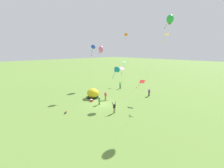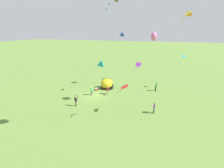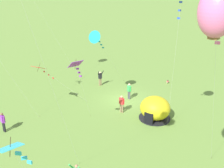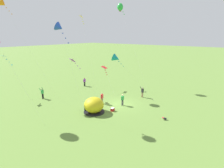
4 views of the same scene
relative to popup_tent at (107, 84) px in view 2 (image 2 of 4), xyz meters
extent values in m
plane|color=olive|center=(4.48, -1.22, -1.00)|extent=(300.00, 300.00, 0.00)
ellipsoid|color=gold|center=(0.00, -0.01, 0.05)|extent=(2.70, 2.60, 2.10)
cylinder|color=black|center=(0.00, -0.01, -0.95)|extent=(2.81, 2.81, 0.10)
cube|color=black|center=(-0.21, 1.25, -0.45)|extent=(0.81, 0.25, 1.10)
cube|color=red|center=(1.82, -1.76, -0.81)|extent=(0.54, 0.39, 0.38)
cube|color=white|center=(1.82, -1.76, -0.59)|extent=(0.55, 0.39, 0.06)
cylinder|color=black|center=(3.73, -8.47, -0.83)|extent=(0.34, 0.39, 0.22)
sphere|color=beige|center=(3.61, -8.24, -0.80)|extent=(0.19, 0.19, 0.19)
cylinder|color=#D83F3F|center=(3.61, -8.24, -0.71)|extent=(0.24, 0.24, 0.06)
cylinder|color=beige|center=(3.59, -8.41, -0.91)|extent=(0.07, 0.07, 0.17)
cylinder|color=beige|center=(3.76, -8.31, -0.91)|extent=(0.07, 0.07, 0.17)
cylinder|color=navy|center=(3.72, -8.61, -0.93)|extent=(0.09, 0.09, 0.13)
cylinder|color=navy|center=(3.86, -8.53, -0.93)|extent=(0.09, 0.09, 0.13)
cylinder|color=#4C4C51|center=(4.20, -1.69, -0.56)|extent=(0.15, 0.15, 0.88)
cylinder|color=#4C4C51|center=(4.40, -1.73, -0.56)|extent=(0.15, 0.15, 0.88)
cube|color=green|center=(4.30, -1.71, 0.18)|extent=(0.42, 0.31, 0.60)
sphere|color=tan|center=(4.30, -1.71, 0.61)|extent=(0.22, 0.22, 0.22)
cylinder|color=green|center=(4.06, -1.66, 0.18)|extent=(0.09, 0.09, 0.58)
cylinder|color=green|center=(4.55, -1.75, 0.18)|extent=(0.09, 0.09, 0.58)
cylinder|color=black|center=(-1.45, 10.18, -0.56)|extent=(0.15, 0.15, 0.88)
cylinder|color=black|center=(-1.26, 10.25, -0.56)|extent=(0.15, 0.15, 0.88)
cube|color=green|center=(-1.35, 10.22, 0.18)|extent=(0.44, 0.36, 0.60)
sphere|color=#9E7051|center=(-1.35, 10.22, 0.61)|extent=(0.22, 0.22, 0.22)
cylinder|color=green|center=(-1.66, 10.26, 0.65)|extent=(0.27, 0.37, 0.50)
cylinder|color=green|center=(-1.16, 10.45, 0.65)|extent=(0.16, 0.39, 0.50)
cylinder|color=#8C7251|center=(9.15, -2.47, -0.56)|extent=(0.15, 0.15, 0.88)
cylinder|color=#8C7251|center=(9.21, -2.28, -0.56)|extent=(0.15, 0.15, 0.88)
cube|color=black|center=(9.18, -2.37, 0.18)|extent=(0.35, 0.44, 0.60)
sphere|color=beige|center=(9.18, -2.37, 0.61)|extent=(0.22, 0.22, 0.22)
cylinder|color=black|center=(8.96, -2.58, 0.65)|extent=(0.39, 0.15, 0.50)
cylinder|color=black|center=(9.12, -2.08, 0.65)|extent=(0.38, 0.25, 0.50)
cylinder|color=black|center=(8.00, 10.10, -0.56)|extent=(0.15, 0.15, 0.88)
cylinder|color=black|center=(7.80, 10.11, -0.56)|extent=(0.15, 0.15, 0.88)
cube|color=purple|center=(7.90, 10.10, 0.18)|extent=(0.39, 0.25, 0.60)
sphere|color=brown|center=(7.90, 10.10, 0.61)|extent=(0.22, 0.22, 0.22)
cylinder|color=purple|center=(8.15, 10.09, 0.18)|extent=(0.09, 0.09, 0.58)
cylinder|color=purple|center=(7.65, 10.11, 0.18)|extent=(0.09, 0.09, 0.58)
cylinder|color=#8C7251|center=(3.04, 1.12, -0.56)|extent=(0.15, 0.15, 0.88)
cylinder|color=#8C7251|center=(2.84, 1.09, -0.56)|extent=(0.15, 0.15, 0.88)
cube|color=red|center=(2.94, 1.11, 0.18)|extent=(0.41, 0.29, 0.60)
sphere|color=tan|center=(2.94, 1.11, 0.61)|extent=(0.22, 0.22, 0.22)
cylinder|color=red|center=(3.19, 1.14, 0.18)|extent=(0.09, 0.09, 0.58)
cylinder|color=red|center=(2.69, 1.07, 0.18)|extent=(0.09, 0.09, 0.58)
cylinder|color=silver|center=(7.94, 3.69, 1.12)|extent=(2.01, 4.00, 4.23)
cylinder|color=brown|center=(6.94, 1.69, -0.97)|extent=(0.03, 0.03, 0.06)
cube|color=red|center=(8.94, 5.68, 3.23)|extent=(1.28, 1.23, 0.44)
cylinder|color=#332314|center=(8.94, 5.68, 3.24)|extent=(0.18, 0.33, 0.79)
cube|color=red|center=(8.75, 5.29, 2.79)|extent=(0.21, 0.10, 0.12)
cube|color=red|center=(8.58, 4.95, 2.42)|extent=(0.21, 0.13, 0.12)
cube|color=red|center=(8.41, 4.62, 2.05)|extent=(0.21, 0.10, 0.12)
cylinder|color=silver|center=(-3.41, 13.80, 2.47)|extent=(1.97, 2.56, 6.93)
cylinder|color=brown|center=(-2.43, 12.52, -0.97)|extent=(0.03, 0.03, 0.06)
cube|color=#33B7D1|center=(-4.39, 15.07, 5.93)|extent=(0.72, 0.76, 0.28)
cylinder|color=#332314|center=(-4.39, 15.07, 5.94)|extent=(0.16, 0.21, 0.56)
cube|color=#33B7D1|center=(-4.14, 14.74, 5.40)|extent=(0.20, 0.16, 0.12)
cube|color=#33B7D1|center=(-3.93, 14.47, 4.95)|extent=(0.16, 0.20, 0.12)
cube|color=#33B7D1|center=(-3.72, 14.19, 4.50)|extent=(0.21, 0.13, 0.12)
cylinder|color=silver|center=(-6.85, 5.40, 4.31)|extent=(1.50, 6.68, 10.61)
cylinder|color=brown|center=(-6.11, 2.06, -0.97)|extent=(0.03, 0.03, 0.06)
ellipsoid|color=pink|center=(-7.60, 8.74, 9.61)|extent=(1.33, 1.33, 1.82)
cube|color=brown|center=(-7.60, 8.74, 8.78)|extent=(0.33, 0.33, 0.24)
cube|color=pink|center=(-7.51, 8.32, 9.13)|extent=(0.21, 0.09, 0.12)
cube|color=pink|center=(-7.43, 7.96, 8.72)|extent=(0.20, 0.15, 0.12)
cube|color=pink|center=(-7.35, 7.61, 8.30)|extent=(0.21, 0.11, 0.12)
cylinder|color=silver|center=(3.51, 5.15, 2.10)|extent=(2.22, 3.26, 6.19)
cylinder|color=brown|center=(4.62, 3.53, -0.97)|extent=(0.03, 0.03, 0.06)
cube|color=purple|center=(2.41, 6.78, 5.19)|extent=(0.89, 1.04, 0.58)
cylinder|color=#332314|center=(2.41, 6.78, 5.20)|extent=(0.29, 0.41, 0.61)
cube|color=purple|center=(2.65, 6.42, 4.71)|extent=(0.19, 0.18, 0.12)
cube|color=purple|center=(2.85, 6.12, 4.29)|extent=(0.20, 0.15, 0.12)
cube|color=purple|center=(3.06, 5.82, 3.88)|extent=(0.20, 0.15, 0.12)
cylinder|color=silver|center=(12.99, 1.83, 6.62)|extent=(1.59, 7.59, 15.23)
cylinder|color=brown|center=(12.20, -1.96, -0.97)|extent=(0.03, 0.03, 0.06)
cube|color=brown|center=(13.78, 5.62, 13.53)|extent=(0.28, 0.28, 0.20)
cube|color=green|center=(13.62, 4.87, 13.28)|extent=(0.21, 0.11, 0.12)
cube|color=green|center=(13.55, 4.52, 12.84)|extent=(0.21, 0.10, 0.12)
cylinder|color=silver|center=(-2.12, 1.24, 4.46)|extent=(1.41, 2.22, 10.92)
cylinder|color=brown|center=(-1.42, 0.14, -0.97)|extent=(0.03, 0.03, 0.06)
cone|color=blue|center=(-2.82, 2.35, 9.92)|extent=(1.51, 1.54, 1.28)
cube|color=blue|center=(-2.63, 2.06, 9.28)|extent=(0.20, 0.16, 0.12)
cube|color=blue|center=(-2.48, 1.81, 8.74)|extent=(0.20, 0.15, 0.12)
cube|color=blue|center=(-2.32, 1.56, 8.20)|extent=(0.21, 0.13, 0.12)
cylinder|color=silver|center=(8.94, 9.62, 5.82)|extent=(2.00, 5.63, 13.64)
cylinder|color=brown|center=(7.95, 6.82, -0.97)|extent=(0.03, 0.03, 0.06)
cube|color=yellow|center=(9.93, 12.43, 12.64)|extent=(0.92, 0.86, 0.45)
cylinder|color=#332314|center=(9.93, 12.43, 12.65)|extent=(0.14, 0.36, 0.50)
cube|color=yellow|center=(9.80, 12.05, 12.10)|extent=(0.20, 0.06, 0.12)
cube|color=yellow|center=(9.68, 11.72, 11.64)|extent=(0.20, 0.07, 0.12)
cube|color=yellow|center=(9.57, 11.40, 11.19)|extent=(0.20, 0.06, 0.12)
cylinder|color=silver|center=(-1.58, 11.59, 6.24)|extent=(3.79, 5.86, 14.49)
cylinder|color=brown|center=(0.30, 8.66, -0.97)|extent=(0.03, 0.03, 0.06)
cone|color=orange|center=(-3.47, 14.51, 13.49)|extent=(1.42, 1.47, 1.19)
cube|color=orange|center=(-3.25, 14.16, 12.96)|extent=(0.17, 0.19, 0.12)
cube|color=orange|center=(-3.06, 13.87, 12.52)|extent=(0.16, 0.20, 0.12)
cube|color=orange|center=(-2.87, 13.58, 12.07)|extent=(0.17, 0.20, 0.12)
cylinder|color=silver|center=(7.18, -2.27, 2.29)|extent=(1.96, 6.35, 6.57)
cylinder|color=brown|center=(8.16, -5.44, -0.97)|extent=(0.03, 0.03, 0.06)
cone|color=teal|center=(6.21, 0.90, 5.57)|extent=(1.56, 1.69, 1.49)
cube|color=teal|center=(6.34, 0.48, 5.13)|extent=(0.20, 0.08, 0.12)
cube|color=teal|center=(6.45, 0.12, 4.76)|extent=(0.21, 0.10, 0.12)
cube|color=teal|center=(6.56, -0.23, 4.38)|extent=(0.19, 0.17, 0.12)
camera|label=1|loc=(26.00, -18.91, 9.35)|focal=24.00mm
camera|label=2|loc=(28.87, 9.58, 10.97)|focal=24.00mm
camera|label=3|loc=(-11.09, 17.90, 10.60)|focal=42.00mm
camera|label=4|loc=(-15.71, -15.24, 9.12)|focal=28.00mm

